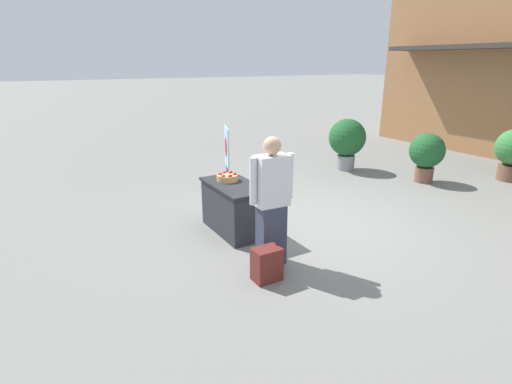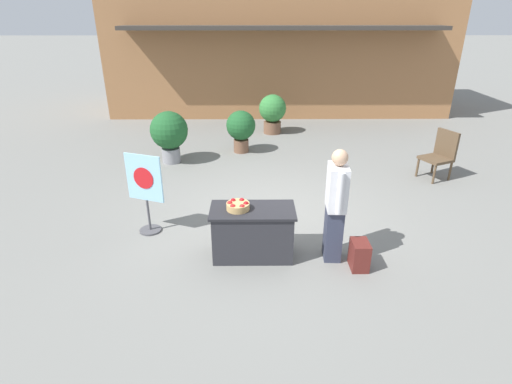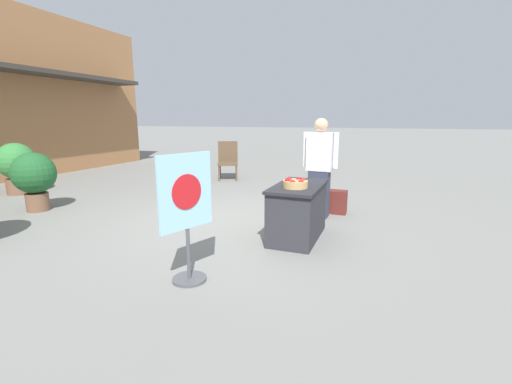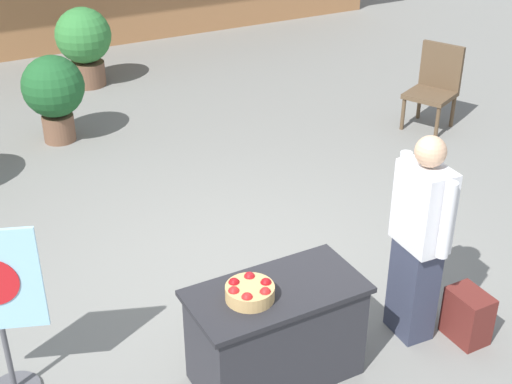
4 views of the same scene
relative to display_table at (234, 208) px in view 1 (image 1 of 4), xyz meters
name	(u,v)px [view 1 (image 1 of 4)]	position (x,y,z in m)	size (l,w,h in m)	color
ground_plane	(309,224)	(0.38, 1.18, -0.39)	(120.00, 120.00, 0.00)	slate
display_table	(234,208)	(0.00, 0.00, 0.00)	(1.24, 0.64, 0.78)	#2D2D33
apple_basket	(227,177)	(-0.21, -0.01, 0.44)	(0.33, 0.33, 0.13)	tan
person_visitor	(272,201)	(1.18, -0.07, 0.48)	(0.28, 0.61, 1.70)	#33384C
backpack	(267,264)	(1.52, -0.34, -0.18)	(0.24, 0.34, 0.42)	maroon
poster_board	(227,157)	(-1.72, 0.73, 0.37)	(0.61, 0.36, 1.35)	#4C4C51
potted_plant_far_right	(427,153)	(-0.30, 4.89, 0.26)	(0.75, 0.75, 1.09)	brown
potted_plant_far_left	(347,140)	(-1.99, 4.12, 0.36)	(0.89, 0.89, 1.25)	gray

